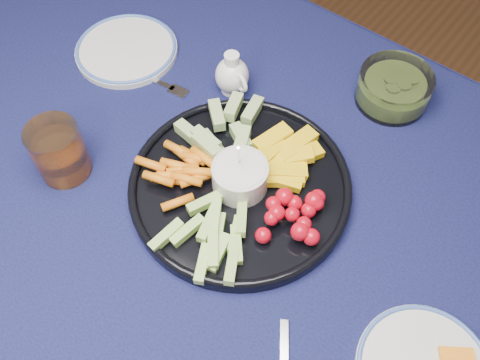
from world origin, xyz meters
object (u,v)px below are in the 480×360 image
Objects in this scene: dining_table at (185,210)px; pickle_bowl at (393,89)px; creamer_pitcher at (232,75)px; side_plate_extra at (126,49)px; juice_tumbler at (60,154)px; crudite_platter at (239,182)px.

pickle_bowl reaches higher than dining_table.
dining_table is at bearing -73.85° from creamer_pitcher.
pickle_bowl reaches higher than side_plate_extra.
pickle_bowl is 0.53m from side_plate_extra.
creamer_pitcher is 0.34m from juice_tumbler.
juice_tumbler is (-0.11, -0.32, 0.01)m from creamer_pitcher.
crudite_platter is at bearing -48.44° from creamer_pitcher.
crudite_platter is 0.35m from pickle_bowl.
dining_table is 0.24m from juice_tumbler.
creamer_pitcher is at bearing 131.56° from crudite_platter.
juice_tumbler is (-0.26, -0.15, 0.02)m from crudite_platter.
juice_tumbler reaches higher than dining_table.
juice_tumbler reaches higher than creamer_pitcher.
creamer_pitcher is at bearing -146.66° from pickle_bowl.
dining_table is at bearing -29.91° from side_plate_extra.
dining_table is 18.87× the size of creamer_pitcher.
creamer_pitcher reaches higher than side_plate_extra.
dining_table is 12.35× the size of pickle_bowl.
pickle_bowl is (0.19, 0.39, 0.12)m from dining_table.
side_plate_extra is at bearing 114.62° from juice_tumbler.
creamer_pitcher is 0.24m from side_plate_extra.
side_plate_extra is (-0.12, 0.27, -0.04)m from juice_tumbler.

